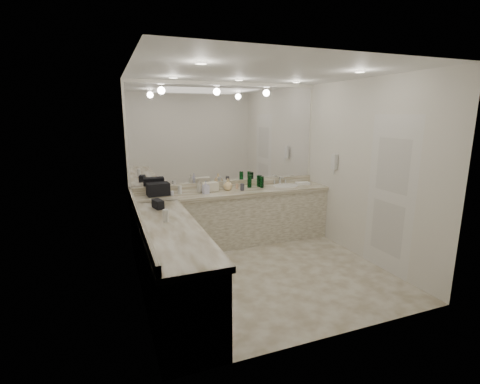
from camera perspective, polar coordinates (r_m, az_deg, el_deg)
name	(u,v)px	position (r m, az deg, el deg)	size (l,w,h in m)	color
floor	(264,272)	(4.85, 3.97, -13.03)	(3.20, 3.20, 0.00)	beige
ceiling	(267,71)	(4.40, 4.51, 19.13)	(3.20, 3.20, 0.00)	white
wall_back	(227,163)	(5.82, -2.12, 4.74)	(3.20, 0.02, 2.60)	silver
wall_left	(136,188)	(4.04, -16.76, 0.68)	(0.02, 3.00, 2.60)	silver
wall_right	(366,171)	(5.32, 20.01, 3.24)	(0.02, 3.00, 2.60)	silver
vanity_back_base	(234,219)	(5.73, -1.06, -4.39)	(3.20, 0.60, 0.84)	silver
vanity_back_top	(234,192)	(5.61, -1.05, -0.02)	(3.20, 0.64, 0.06)	beige
vanity_left_base	(171,268)	(4.06, -11.28, -12.06)	(0.60, 2.40, 0.84)	silver
vanity_left_top	(170,229)	(3.90, -11.43, -6.02)	(0.64, 2.42, 0.06)	beige
backsplash_back	(228,184)	(5.86, -2.03, 1.33)	(3.20, 0.04, 0.10)	beige
backsplash_left	(139,218)	(4.13, -16.18, -4.06)	(0.04, 3.00, 0.10)	beige
mirror_back	(227,134)	(5.76, -2.12, 9.41)	(3.12, 0.01, 1.55)	white
mirror_left	(134,145)	(3.97, -17.03, 7.40)	(0.01, 2.92, 1.55)	white
sink	(285,186)	(6.00, 7.47, 0.96)	(0.44, 0.44, 0.03)	white
faucet	(280,180)	(6.17, 6.56, 2.01)	(0.24, 0.16, 0.14)	silver
wall_phone	(334,162)	(5.83, 15.21, 4.82)	(0.06, 0.10, 0.24)	white
door	(390,195)	(5.00, 23.41, -0.53)	(0.02, 0.82, 2.10)	white
black_toiletry_bag	(158,190)	(5.36, -13.29, 0.39)	(0.33, 0.21, 0.19)	black
black_bag_spill	(158,204)	(4.64, -13.33, -1.97)	(0.09, 0.21, 0.11)	black
cream_cosmetic_case	(210,187)	(5.53, -4.89, 0.79)	(0.24, 0.15, 0.14)	#ECE4C9
hand_towel	(303,183)	(6.16, 10.24, 1.40)	(0.23, 0.15, 0.04)	white
lotion_left	(166,216)	(4.05, -12.10, -3.80)	(0.06, 0.06, 0.15)	white
soap_bottle_a	(199,187)	(5.45, -6.78, 0.89)	(0.08, 0.08, 0.20)	beige
soap_bottle_b	(206,187)	(5.37, -5.66, 0.77)	(0.09, 0.09, 0.20)	silver
soap_bottle_c	(228,184)	(5.60, -2.01, 1.26)	(0.15, 0.15, 0.19)	#F6D292
green_bottle_0	(260,181)	(5.87, 3.33, 1.79)	(0.06, 0.06, 0.19)	#0A4E1A
green_bottle_1	(259,181)	(5.89, 3.14, 1.84)	(0.07, 0.07, 0.19)	#0A4E1A
green_bottle_2	(262,182)	(5.79, 3.62, 1.63)	(0.06, 0.06, 0.19)	#0A4E1A
green_bottle_3	(249,181)	(5.80, 1.57, 1.78)	(0.07, 0.07, 0.21)	#0A4E1A
amenity_bottle_0	(226,186)	(5.62, -2.24, 0.97)	(0.05, 0.05, 0.13)	#E0B28C
amenity_bottle_1	(180,190)	(5.42, -9.84, 0.35)	(0.06, 0.06, 0.13)	white
amenity_bottle_2	(204,190)	(5.47, -6.01, 0.29)	(0.06, 0.06, 0.07)	silver
amenity_bottle_3	(225,185)	(5.69, -2.45, 1.23)	(0.06, 0.06, 0.15)	white
amenity_bottle_4	(172,193)	(5.35, -11.11, -0.19)	(0.06, 0.06, 0.07)	silver
amenity_bottle_5	(237,186)	(5.70, -0.48, 0.93)	(0.05, 0.05, 0.08)	#E0B28C
amenity_bottle_6	(204,188)	(5.51, -5.91, 0.70)	(0.06, 0.06, 0.13)	white
amenity_bottle_7	(242,187)	(5.58, 0.36, 0.81)	(0.07, 0.07, 0.11)	#3F3F4C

